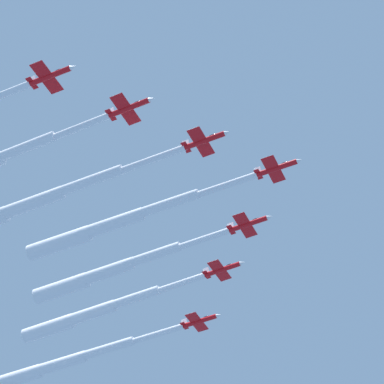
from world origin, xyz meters
name	(u,v)px	position (x,y,z in m)	size (l,w,h in m)	color
jet_lead	(111,225)	(17.58, -6.64, 210.08)	(59.84, 26.78, 4.25)	red
jet_port_inner	(106,272)	(20.14, -21.03, 210.93)	(54.93, 25.62, 4.13)	red
jet_starboard_inner	(28,205)	(34.34, -0.56, 210.03)	(63.39, 28.63, 4.18)	red
jet_port_mid	(90,314)	(25.71, -36.42, 213.44)	(54.67, 26.03, 4.22)	red
jet_port_outer	(59,364)	(35.33, -52.43, 212.16)	(60.59, 27.41, 4.17)	red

